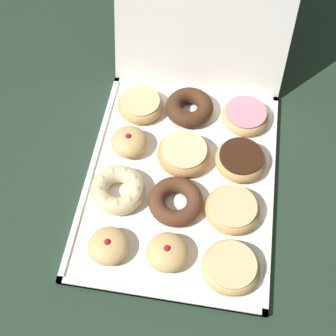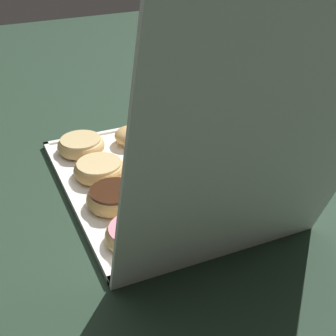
{
  "view_description": "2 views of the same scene",
  "coord_description": "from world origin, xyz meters",
  "px_view_note": "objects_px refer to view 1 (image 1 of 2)",
  "views": [
    {
      "loc": [
        0.05,
        -0.5,
        0.89
      ],
      "look_at": [
        -0.03,
        0.0,
        0.05
      ],
      "focal_mm": 49.37,
      "sensor_mm": 36.0,
      "label": 1
    },
    {
      "loc": [
        0.36,
        0.85,
        0.59
      ],
      "look_at": [
        -0.02,
        -0.01,
        0.03
      ],
      "focal_mm": 52.5,
      "sensor_mm": 36.0,
      "label": 2
    }
  ],
  "objects_px": {
    "cruller_donut_3": "(118,189)",
    "glazed_ring_donut_5": "(233,209)",
    "jelly_filled_donut_0": "(108,246)",
    "jelly_filled_donut_6": "(129,142)",
    "glazed_ring_donut_9": "(141,105)",
    "chocolate_cake_ring_donut_10": "(189,107)",
    "jelly_filled_donut_1": "(169,253)",
    "chocolate_frosted_donut_8": "(240,160)",
    "pink_frosted_donut_11": "(245,116)",
    "glazed_ring_donut_7": "(183,153)",
    "glazed_ring_donut_2": "(231,267)",
    "donut_box": "(180,181)",
    "chocolate_cake_ring_donut_4": "(177,201)"
  },
  "relations": [
    {
      "from": "cruller_donut_3",
      "to": "glazed_ring_donut_5",
      "type": "distance_m",
      "value": 0.24
    },
    {
      "from": "jelly_filled_donut_0",
      "to": "jelly_filled_donut_6",
      "type": "bearing_deg",
      "value": 92.14
    },
    {
      "from": "glazed_ring_donut_9",
      "to": "chocolate_cake_ring_donut_10",
      "type": "distance_m",
      "value": 0.12
    },
    {
      "from": "glazed_ring_donut_5",
      "to": "chocolate_cake_ring_donut_10",
      "type": "height_order",
      "value": "chocolate_cake_ring_donut_10"
    },
    {
      "from": "jelly_filled_donut_6",
      "to": "chocolate_cake_ring_donut_10",
      "type": "distance_m",
      "value": 0.17
    },
    {
      "from": "jelly_filled_donut_1",
      "to": "glazed_ring_donut_5",
      "type": "relative_size",
      "value": 0.73
    },
    {
      "from": "jelly_filled_donut_1",
      "to": "chocolate_frosted_donut_8",
      "type": "xyz_separation_m",
      "value": [
        0.12,
        0.24,
        -0.0
      ]
    },
    {
      "from": "pink_frosted_donut_11",
      "to": "cruller_donut_3",
      "type": "bearing_deg",
      "value": -136.27
    },
    {
      "from": "jelly_filled_donut_0",
      "to": "jelly_filled_donut_1",
      "type": "height_order",
      "value": "jelly_filled_donut_1"
    },
    {
      "from": "glazed_ring_donut_7",
      "to": "pink_frosted_donut_11",
      "type": "relative_size",
      "value": 1.08
    },
    {
      "from": "chocolate_cake_ring_donut_10",
      "to": "chocolate_frosted_donut_8",
      "type": "bearing_deg",
      "value": -44.69
    },
    {
      "from": "cruller_donut_3",
      "to": "glazed_ring_donut_5",
      "type": "relative_size",
      "value": 1.02
    },
    {
      "from": "jelly_filled_donut_1",
      "to": "cruller_donut_3",
      "type": "height_order",
      "value": "jelly_filled_donut_1"
    },
    {
      "from": "glazed_ring_donut_5",
      "to": "chocolate_frosted_donut_8",
      "type": "distance_m",
      "value": 0.12
    },
    {
      "from": "pink_frosted_donut_11",
      "to": "glazed_ring_donut_9",
      "type": "bearing_deg",
      "value": -178.61
    },
    {
      "from": "glazed_ring_donut_2",
      "to": "cruller_donut_3",
      "type": "height_order",
      "value": "cruller_donut_3"
    },
    {
      "from": "cruller_donut_3",
      "to": "glazed_ring_donut_7",
      "type": "height_order",
      "value": "cruller_donut_3"
    },
    {
      "from": "donut_box",
      "to": "chocolate_cake_ring_donut_4",
      "type": "height_order",
      "value": "chocolate_cake_ring_donut_4"
    },
    {
      "from": "jelly_filled_donut_6",
      "to": "donut_box",
      "type": "bearing_deg",
      "value": -27.43
    },
    {
      "from": "jelly_filled_donut_0",
      "to": "glazed_ring_donut_5",
      "type": "relative_size",
      "value": 0.71
    },
    {
      "from": "jelly_filled_donut_0",
      "to": "jelly_filled_donut_1",
      "type": "distance_m",
      "value": 0.12
    },
    {
      "from": "chocolate_cake_ring_donut_10",
      "to": "glazed_ring_donut_5",
      "type": "bearing_deg",
      "value": -63.75
    },
    {
      "from": "cruller_donut_3",
      "to": "chocolate_cake_ring_donut_4",
      "type": "bearing_deg",
      "value": -3.02
    },
    {
      "from": "glazed_ring_donut_5",
      "to": "chocolate_frosted_donut_8",
      "type": "xyz_separation_m",
      "value": [
        0.01,
        0.12,
        0.0
      ]
    },
    {
      "from": "chocolate_cake_ring_donut_10",
      "to": "jelly_filled_donut_1",
      "type": "bearing_deg",
      "value": -88.64
    },
    {
      "from": "pink_frosted_donut_11",
      "to": "glazed_ring_donut_2",
      "type": "bearing_deg",
      "value": -90.12
    },
    {
      "from": "jelly_filled_donut_1",
      "to": "cruller_donut_3",
      "type": "distance_m",
      "value": 0.18
    },
    {
      "from": "glazed_ring_donut_9",
      "to": "pink_frosted_donut_11",
      "type": "relative_size",
      "value": 0.99
    },
    {
      "from": "donut_box",
      "to": "jelly_filled_donut_1",
      "type": "height_order",
      "value": "jelly_filled_donut_1"
    },
    {
      "from": "glazed_ring_donut_7",
      "to": "glazed_ring_donut_9",
      "type": "relative_size",
      "value": 1.1
    },
    {
      "from": "glazed_ring_donut_5",
      "to": "chocolate_cake_ring_donut_4",
      "type": "bearing_deg",
      "value": -179.89
    },
    {
      "from": "jelly_filled_donut_0",
      "to": "donut_box",
      "type": "bearing_deg",
      "value": 57.49
    },
    {
      "from": "jelly_filled_donut_0",
      "to": "jelly_filled_donut_1",
      "type": "bearing_deg",
      "value": 1.94
    },
    {
      "from": "donut_box",
      "to": "pink_frosted_donut_11",
      "type": "height_order",
      "value": "pink_frosted_donut_11"
    },
    {
      "from": "jelly_filled_donut_1",
      "to": "pink_frosted_donut_11",
      "type": "xyz_separation_m",
      "value": [
        0.12,
        0.36,
        -0.0
      ]
    },
    {
      "from": "jelly_filled_donut_6",
      "to": "cruller_donut_3",
      "type": "bearing_deg",
      "value": -89.61
    },
    {
      "from": "donut_box",
      "to": "chocolate_cake_ring_donut_4",
      "type": "distance_m",
      "value": 0.07
    },
    {
      "from": "chocolate_frosted_donut_8",
      "to": "glazed_ring_donut_9",
      "type": "bearing_deg",
      "value": 154.17
    },
    {
      "from": "glazed_ring_donut_2",
      "to": "glazed_ring_donut_5",
      "type": "bearing_deg",
      "value": 93.44
    },
    {
      "from": "jelly_filled_donut_0",
      "to": "cruller_donut_3",
      "type": "relative_size",
      "value": 0.7
    },
    {
      "from": "jelly_filled_donut_6",
      "to": "jelly_filled_donut_1",
      "type": "bearing_deg",
      "value": -62.09
    },
    {
      "from": "glazed_ring_donut_5",
      "to": "glazed_ring_donut_9",
      "type": "height_order",
      "value": "same"
    },
    {
      "from": "jelly_filled_donut_6",
      "to": "glazed_ring_donut_9",
      "type": "bearing_deg",
      "value": 87.64
    },
    {
      "from": "glazed_ring_donut_5",
      "to": "glazed_ring_donut_9",
      "type": "distance_m",
      "value": 0.34
    },
    {
      "from": "jelly_filled_donut_6",
      "to": "chocolate_cake_ring_donut_10",
      "type": "bearing_deg",
      "value": 45.43
    },
    {
      "from": "jelly_filled_donut_1",
      "to": "jelly_filled_donut_6",
      "type": "height_order",
      "value": "jelly_filled_donut_6"
    },
    {
      "from": "glazed_ring_donut_9",
      "to": "pink_frosted_donut_11",
      "type": "bearing_deg",
      "value": 1.39
    },
    {
      "from": "chocolate_frosted_donut_8",
      "to": "glazed_ring_donut_7",
      "type": "bearing_deg",
      "value": -178.63
    },
    {
      "from": "donut_box",
      "to": "jelly_filled_donut_6",
      "type": "xyz_separation_m",
      "value": [
        -0.13,
        0.07,
        0.03
      ]
    },
    {
      "from": "jelly_filled_donut_0",
      "to": "glazed_ring_donut_7",
      "type": "xyz_separation_m",
      "value": [
        0.11,
        0.24,
        0.0
      ]
    }
  ]
}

